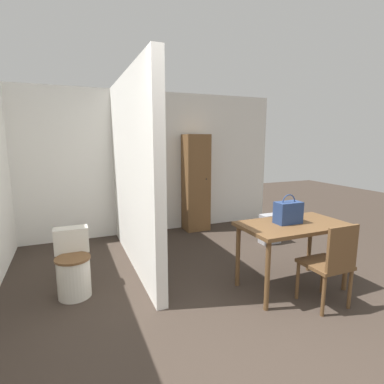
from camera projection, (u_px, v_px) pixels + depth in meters
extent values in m
plane|color=#382D26|center=(272.00, 377.00, 2.15)|extent=(16.00, 16.00, 0.00)
cube|color=white|center=(143.00, 164.00, 5.35)|extent=(5.14, 0.12, 2.50)
cube|color=white|center=(132.00, 172.00, 3.94)|extent=(0.12, 2.58, 2.50)
cube|color=brown|center=(293.00, 225.00, 3.31)|extent=(1.18, 0.67, 0.04)
cylinder|color=brown|center=(267.00, 276.00, 2.93)|extent=(0.05, 0.05, 0.72)
cylinder|color=brown|center=(346.00, 259.00, 3.33)|extent=(0.05, 0.05, 0.72)
cylinder|color=brown|center=(238.00, 256.00, 3.43)|extent=(0.05, 0.05, 0.72)
cylinder|color=brown|center=(310.00, 244.00, 3.83)|extent=(0.05, 0.05, 0.72)
cube|color=brown|center=(325.00, 264.00, 3.04)|extent=(0.41, 0.41, 0.04)
cube|color=brown|center=(342.00, 248.00, 2.82)|extent=(0.37, 0.03, 0.44)
cylinder|color=brown|center=(298.00, 280.00, 3.17)|extent=(0.04, 0.04, 0.41)
cylinder|color=brown|center=(323.00, 275.00, 3.30)|extent=(0.04, 0.04, 0.41)
cylinder|color=brown|center=(323.00, 296.00, 2.85)|extent=(0.04, 0.04, 0.41)
cylinder|color=brown|center=(350.00, 289.00, 2.98)|extent=(0.04, 0.04, 0.41)
cylinder|color=silver|center=(74.00, 278.00, 3.21)|extent=(0.34, 0.34, 0.42)
cylinder|color=brown|center=(73.00, 258.00, 3.18)|extent=(0.36, 0.36, 0.02)
cube|color=silver|center=(71.00, 240.00, 3.37)|extent=(0.36, 0.18, 0.28)
cube|color=navy|center=(288.00, 213.00, 3.30)|extent=(0.29, 0.16, 0.24)
torus|color=navy|center=(289.00, 202.00, 3.28)|extent=(0.17, 0.01, 0.17)
cube|color=brown|center=(196.00, 183.00, 5.52)|extent=(0.45, 0.36, 1.77)
sphere|color=black|center=(206.00, 179.00, 5.38)|extent=(0.02, 0.02, 0.02)
cube|color=#9E9EA3|center=(270.00, 229.00, 4.88)|extent=(0.33, 0.19, 0.48)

